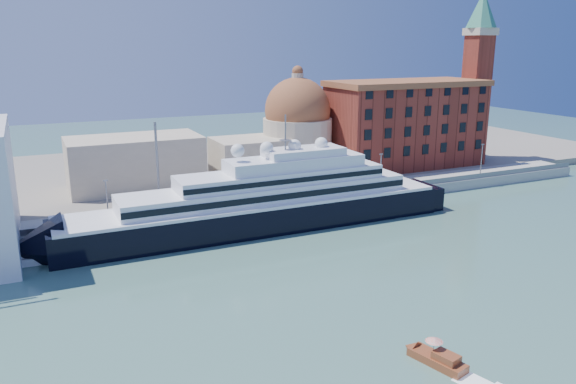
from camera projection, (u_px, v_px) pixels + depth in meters
name	position (u px, v px, depth m)	size (l,w,h in m)	color
ground	(332.00, 267.00, 89.89)	(400.00, 400.00, 0.00)	#3A645B
quay	(253.00, 206.00, 119.37)	(180.00, 10.00, 2.50)	gray
land	(199.00, 170.00, 155.36)	(260.00, 72.00, 2.00)	slate
quay_fence	(261.00, 203.00, 114.95)	(180.00, 0.10, 1.20)	slate
superyacht	(247.00, 209.00, 106.60)	(85.39, 11.84, 25.52)	black
service_barge	(11.00, 261.00, 90.53)	(10.93, 3.97, 2.43)	white
water_taxi	(439.00, 359.00, 62.47)	(3.96, 7.12, 3.21)	brown
warehouse	(406.00, 123.00, 153.16)	(43.00, 19.00, 23.25)	maroon
campanile	(478.00, 66.00, 159.13)	(8.40, 8.40, 47.00)	maroon
church	(242.00, 142.00, 140.29)	(66.00, 18.00, 25.50)	beige
lamp_posts	(196.00, 174.00, 110.48)	(120.80, 2.40, 18.00)	slate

